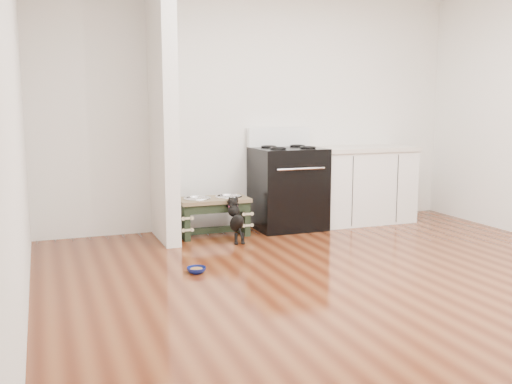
% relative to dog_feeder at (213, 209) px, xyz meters
% --- Properties ---
extents(ground, '(5.00, 5.00, 0.00)m').
position_rel_dog_feeder_xyz_m(ground, '(0.65, -2.08, -0.29)').
color(ground, '#441B0C').
rests_on(ground, ground).
extents(room_shell, '(5.00, 5.00, 5.00)m').
position_rel_dog_feeder_xyz_m(room_shell, '(0.65, -2.08, 1.33)').
color(room_shell, silver).
rests_on(room_shell, ground).
extents(partition_wall, '(0.15, 0.80, 2.70)m').
position_rel_dog_feeder_xyz_m(partition_wall, '(-0.52, 0.02, 1.06)').
color(partition_wall, silver).
rests_on(partition_wall, ground).
extents(oven_range, '(0.76, 0.69, 1.14)m').
position_rel_dog_feeder_xyz_m(oven_range, '(0.90, 0.08, 0.18)').
color(oven_range, black).
rests_on(oven_range, ground).
extents(cabinet_run, '(1.24, 0.64, 0.91)m').
position_rel_dog_feeder_xyz_m(cabinet_run, '(1.88, 0.09, 0.16)').
color(cabinet_run, white).
rests_on(cabinet_run, ground).
extents(dog_feeder, '(0.75, 0.40, 0.43)m').
position_rel_dog_feeder_xyz_m(dog_feeder, '(0.00, 0.00, 0.00)').
color(dog_feeder, black).
rests_on(dog_feeder, ground).
extents(puppy, '(0.13, 0.39, 0.46)m').
position_rel_dog_feeder_xyz_m(puppy, '(0.13, -0.35, -0.04)').
color(puppy, black).
rests_on(puppy, ground).
extents(floor_bowl, '(0.19, 0.19, 0.05)m').
position_rel_dog_feeder_xyz_m(floor_bowl, '(-0.53, -1.28, -0.27)').
color(floor_bowl, navy).
rests_on(floor_bowl, ground).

